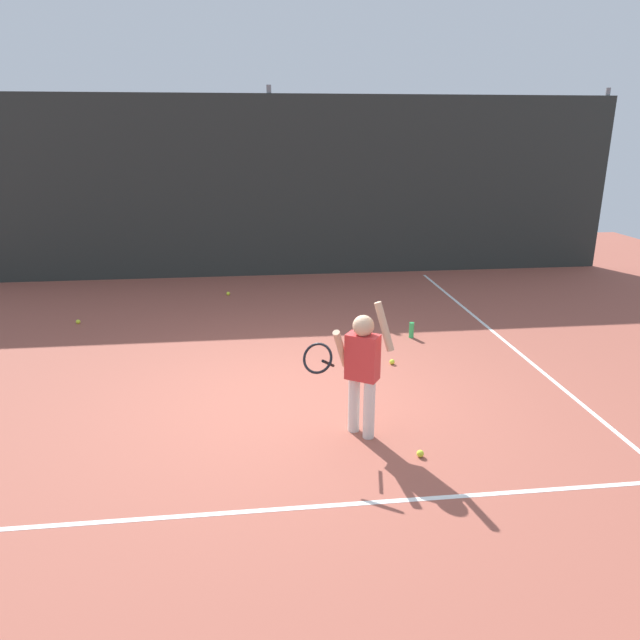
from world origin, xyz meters
TOP-DOWN VIEW (x-y plane):
  - ground_plane at (0.00, 0.00)m, footprint 20.00×20.00m
  - court_line_baseline at (0.00, -1.90)m, footprint 9.00×0.05m
  - court_line_sideline at (3.04, 1.00)m, footprint 0.05×9.00m
  - back_fence_windscreen at (0.00, 5.90)m, footprint 13.80×0.08m
  - fence_post_1 at (0.00, 5.96)m, footprint 0.09×0.09m
  - fence_post_2 at (6.75, 5.96)m, footprint 0.09×0.09m
  - tennis_player at (0.54, -0.81)m, footprint 0.89×0.53m
  - water_bottle at (1.78, 1.85)m, footprint 0.07×0.07m
  - tennis_ball_0 at (1.02, -1.28)m, footprint 0.07×0.07m
  - tennis_ball_1 at (1.28, 0.90)m, footprint 0.07×0.07m
  - tennis_ball_3 at (-3.09, 3.05)m, footprint 0.07×0.07m
  - tennis_ball_4 at (-0.87, 4.41)m, footprint 0.07×0.07m

SIDE VIEW (x-z plane):
  - ground_plane at x=0.00m, z-range 0.00..0.00m
  - court_line_baseline at x=0.00m, z-range 0.00..0.00m
  - court_line_sideline at x=3.04m, z-range 0.00..0.00m
  - tennis_ball_0 at x=1.02m, z-range 0.00..0.07m
  - tennis_ball_1 at x=1.28m, z-range 0.00..0.07m
  - tennis_ball_3 at x=-3.09m, z-range 0.00..0.07m
  - tennis_ball_4 at x=-0.87m, z-range 0.00..0.07m
  - water_bottle at x=1.78m, z-range 0.00..0.22m
  - tennis_player at x=0.54m, z-range 0.05..1.40m
  - back_fence_windscreen at x=0.00m, z-range 0.00..3.46m
  - fence_post_1 at x=0.00m, z-range 0.00..3.61m
  - fence_post_2 at x=6.75m, z-range 0.00..3.61m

